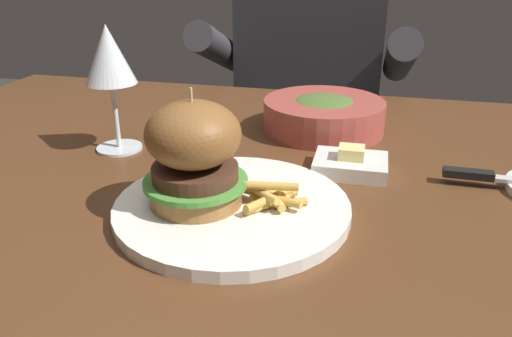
# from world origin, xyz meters

# --- Properties ---
(dining_table) EXTENTS (1.37, 0.86, 0.74)m
(dining_table) POSITION_xyz_m (0.00, 0.00, 0.66)
(dining_table) COLOR #56331C
(dining_table) RESTS_ON ground
(main_plate) EXTENTS (0.26, 0.26, 0.01)m
(main_plate) POSITION_xyz_m (-0.04, -0.11, 0.75)
(main_plate) COLOR white
(main_plate) RESTS_ON dining_table
(burger_sandwich) EXTENTS (0.11, 0.11, 0.13)m
(burger_sandwich) POSITION_xyz_m (-0.08, -0.12, 0.81)
(burger_sandwich) COLOR #9E6B38
(burger_sandwich) RESTS_ON main_plate
(fries_pile) EXTENTS (0.08, 0.07, 0.03)m
(fries_pile) POSITION_xyz_m (0.00, -0.11, 0.76)
(fries_pile) COLOR gold
(fries_pile) RESTS_ON main_plate
(wine_glass) EXTENTS (0.07, 0.07, 0.18)m
(wine_glass) POSITION_xyz_m (-0.26, 0.04, 0.87)
(wine_glass) COLOR silver
(wine_glass) RESTS_ON dining_table
(butter_dish) EXTENTS (0.10, 0.07, 0.04)m
(butter_dish) POSITION_xyz_m (0.08, 0.04, 0.75)
(butter_dish) COLOR white
(butter_dish) RESTS_ON dining_table
(soup_bowl) EXTENTS (0.19, 0.19, 0.06)m
(soup_bowl) POSITION_xyz_m (0.02, 0.19, 0.77)
(soup_bowl) COLOR #B24C42
(soup_bowl) RESTS_ON dining_table
(diner_person) EXTENTS (0.51, 0.36, 1.18)m
(diner_person) POSITION_xyz_m (-0.07, 0.71, 0.56)
(diner_person) COLOR #282833
(diner_person) RESTS_ON ground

